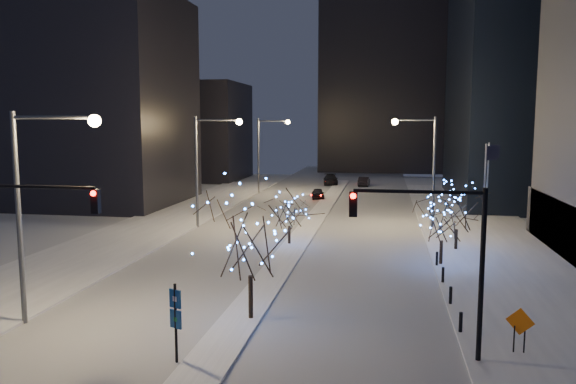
% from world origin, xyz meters
% --- Properties ---
extents(ground, '(160.00, 160.00, 0.00)m').
position_xyz_m(ground, '(0.00, 0.00, 0.00)').
color(ground, silver).
rests_on(ground, ground).
extents(road, '(20.00, 130.00, 0.02)m').
position_xyz_m(road, '(0.00, 35.00, 0.01)').
color(road, '#AAB0B9').
rests_on(road, ground).
extents(median, '(2.00, 80.00, 0.15)m').
position_xyz_m(median, '(0.00, 30.00, 0.07)').
color(median, white).
rests_on(median, ground).
extents(east_sidewalk, '(10.00, 90.00, 0.15)m').
position_xyz_m(east_sidewalk, '(15.00, 20.00, 0.07)').
color(east_sidewalk, white).
rests_on(east_sidewalk, ground).
extents(west_sidewalk, '(8.00, 90.00, 0.15)m').
position_xyz_m(west_sidewalk, '(-14.00, 20.00, 0.07)').
color(west_sidewalk, white).
rests_on(west_sidewalk, ground).
extents(filler_west_near, '(22.00, 18.00, 24.00)m').
position_xyz_m(filler_west_near, '(-28.00, 40.00, 12.00)').
color(filler_west_near, black).
rests_on(filler_west_near, ground).
extents(filler_west_far, '(18.00, 16.00, 16.00)m').
position_xyz_m(filler_west_far, '(-26.00, 70.00, 8.00)').
color(filler_west_far, black).
rests_on(filler_west_far, ground).
extents(horizon_block, '(24.00, 14.00, 42.00)m').
position_xyz_m(horizon_block, '(6.00, 92.00, 21.00)').
color(horizon_block, black).
rests_on(horizon_block, ground).
extents(street_lamp_w_near, '(4.40, 0.56, 10.00)m').
position_xyz_m(street_lamp_w_near, '(-8.94, 2.00, 6.50)').
color(street_lamp_w_near, '#595E66').
rests_on(street_lamp_w_near, ground).
extents(street_lamp_w_mid, '(4.40, 0.56, 10.00)m').
position_xyz_m(street_lamp_w_mid, '(-8.94, 27.00, 6.50)').
color(street_lamp_w_mid, '#595E66').
rests_on(street_lamp_w_mid, ground).
extents(street_lamp_w_far, '(4.40, 0.56, 10.00)m').
position_xyz_m(street_lamp_w_far, '(-8.94, 52.00, 6.50)').
color(street_lamp_w_far, '#595E66').
rests_on(street_lamp_w_far, ground).
extents(street_lamp_east, '(3.90, 0.56, 10.00)m').
position_xyz_m(street_lamp_east, '(10.08, 30.00, 6.45)').
color(street_lamp_east, '#595E66').
rests_on(street_lamp_east, ground).
extents(traffic_signal_west, '(5.26, 0.43, 7.00)m').
position_xyz_m(traffic_signal_west, '(-8.44, -0.00, 4.76)').
color(traffic_signal_west, black).
rests_on(traffic_signal_west, ground).
extents(traffic_signal_east, '(5.26, 0.43, 7.00)m').
position_xyz_m(traffic_signal_east, '(8.94, 1.00, 4.76)').
color(traffic_signal_east, black).
rests_on(traffic_signal_east, ground).
extents(flagpoles, '(1.35, 2.60, 8.00)m').
position_xyz_m(flagpoles, '(13.37, 17.25, 4.80)').
color(flagpoles, silver).
rests_on(flagpoles, east_sidewalk).
extents(bollards, '(0.16, 12.16, 0.90)m').
position_xyz_m(bollards, '(10.20, 10.00, 0.60)').
color(bollards, black).
rests_on(bollards, east_sidewalk).
extents(car_near, '(2.06, 3.93, 1.28)m').
position_xyz_m(car_near, '(-1.50, 48.10, 0.64)').
color(car_near, black).
rests_on(car_near, ground).
extents(car_mid, '(1.75, 4.24, 1.37)m').
position_xyz_m(car_mid, '(3.64, 63.62, 0.68)').
color(car_mid, black).
rests_on(car_mid, ground).
extents(car_far, '(2.77, 5.48, 1.53)m').
position_xyz_m(car_far, '(-1.50, 64.52, 0.76)').
color(car_far, black).
rests_on(car_far, ground).
extents(holiday_tree_median_near, '(6.63, 6.63, 6.70)m').
position_xyz_m(holiday_tree_median_near, '(0.50, 4.18, 4.33)').
color(holiday_tree_median_near, black).
rests_on(holiday_tree_median_near, median).
extents(holiday_tree_median_far, '(3.96, 3.96, 4.00)m').
position_xyz_m(holiday_tree_median_far, '(-0.50, 20.98, 2.71)').
color(holiday_tree_median_far, black).
rests_on(holiday_tree_median_far, median).
extents(holiday_tree_plaza_near, '(4.45, 4.45, 4.46)m').
position_xyz_m(holiday_tree_plaza_near, '(10.50, 16.48, 3.02)').
color(holiday_tree_plaza_near, black).
rests_on(holiday_tree_plaza_near, east_sidewalk).
extents(holiday_tree_plaza_far, '(4.39, 4.39, 4.94)m').
position_xyz_m(holiday_tree_plaza_far, '(12.03, 21.24, 3.19)').
color(holiday_tree_plaza_far, black).
rests_on(holiday_tree_plaza_far, east_sidewalk).
extents(wayfinding_sign, '(0.55, 0.30, 3.22)m').
position_xyz_m(wayfinding_sign, '(-1.28, -0.96, 1.98)').
color(wayfinding_sign, black).
rests_on(wayfinding_sign, ground).
extents(construction_sign, '(1.05, 0.51, 1.87)m').
position_xyz_m(construction_sign, '(12.25, 2.05, 1.28)').
color(construction_sign, black).
rests_on(construction_sign, east_sidewalk).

